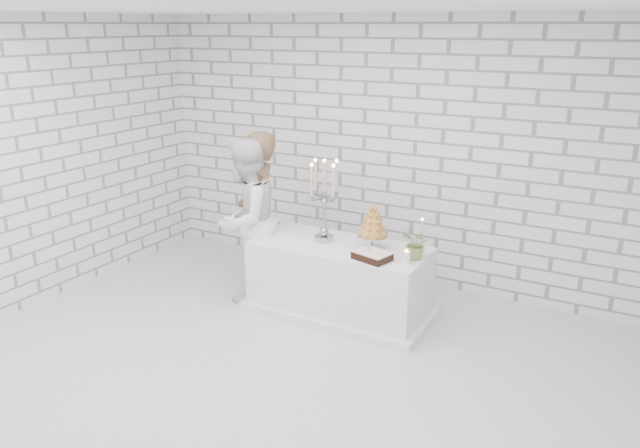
{
  "coord_description": "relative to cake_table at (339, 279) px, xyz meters",
  "views": [
    {
      "loc": [
        2.62,
        -3.86,
        2.88
      ],
      "look_at": [
        -0.09,
        1.04,
        1.05
      ],
      "focal_mm": 34.35,
      "sensor_mm": 36.0,
      "label": 1
    }
  ],
  "objects": [
    {
      "name": "flowers",
      "position": [
        0.81,
        0.01,
        0.53
      ],
      "size": [
        0.34,
        0.32,
        0.3
      ],
      "primitive_type": "imported",
      "rotation": [
        0.0,
        0.0,
        -0.4
      ],
      "color": "#4F7340",
      "rests_on": "cake_table"
    },
    {
      "name": "candelabra",
      "position": [
        -0.2,
        0.04,
        0.81
      ],
      "size": [
        0.44,
        0.44,
        0.86
      ],
      "primitive_type": null,
      "rotation": [
        0.0,
        0.0,
        0.34
      ],
      "color": "#95959E",
      "rests_on": "cake_table"
    },
    {
      "name": "ground",
      "position": [
        0.02,
        -1.34,
        -0.38
      ],
      "size": [
        6.0,
        5.0,
        0.01
      ],
      "primitive_type": "cube",
      "color": "silver",
      "rests_on": "ground"
    },
    {
      "name": "ceiling",
      "position": [
        0.02,
        -1.34,
        2.62
      ],
      "size": [
        6.0,
        5.0,
        0.01
      ],
      "primitive_type": "cube",
      "color": "white",
      "rests_on": "ground"
    },
    {
      "name": "groom",
      "position": [
        -1.05,
        0.08,
        0.53
      ],
      "size": [
        0.64,
        0.77,
        1.81
      ],
      "primitive_type": "imported",
      "rotation": [
        0.0,
        0.0,
        -1.21
      ],
      "color": "brown",
      "rests_on": "ground"
    },
    {
      "name": "cake_table",
      "position": [
        0.0,
        0.0,
        0.0
      ],
      "size": [
        1.8,
        0.8,
        0.75
      ],
      "primitive_type": "cube",
      "color": "white",
      "rests_on": "ground"
    },
    {
      "name": "croquembouche",
      "position": [
        0.34,
        0.05,
        0.61
      ],
      "size": [
        0.36,
        0.36,
        0.47
      ],
      "primitive_type": null,
      "rotation": [
        0.0,
        0.0,
        -0.2
      ],
      "color": "olive",
      "rests_on": "cake_table"
    },
    {
      "name": "pillar_candle",
      "position": [
        0.78,
        -0.15,
        0.44
      ],
      "size": [
        0.08,
        0.08,
        0.12
      ],
      "primitive_type": "cylinder",
      "rotation": [
        0.0,
        0.0,
        0.01
      ],
      "color": "white",
      "rests_on": "cake_table"
    },
    {
      "name": "wall_left",
      "position": [
        -2.98,
        -1.34,
        1.12
      ],
      "size": [
        0.01,
        5.0,
        3.0
      ],
      "primitive_type": "cube",
      "color": "white",
      "rests_on": "ground"
    },
    {
      "name": "extra_taper",
      "position": [
        0.78,
        0.23,
        0.54
      ],
      "size": [
        0.06,
        0.06,
        0.32
      ],
      "primitive_type": "cylinder",
      "rotation": [
        0.0,
        0.0,
        -0.05
      ],
      "color": "beige",
      "rests_on": "cake_table"
    },
    {
      "name": "chocolate_cake",
      "position": [
        0.46,
        -0.21,
        0.42
      ],
      "size": [
        0.38,
        0.32,
        0.08
      ],
      "primitive_type": "cube",
      "rotation": [
        0.0,
        0.0,
        -0.26
      ],
      "color": "black",
      "rests_on": "cake_table"
    },
    {
      "name": "wall_back",
      "position": [
        0.02,
        1.16,
        1.12
      ],
      "size": [
        6.0,
        0.01,
        3.0
      ],
      "primitive_type": "cube",
      "color": "white",
      "rests_on": "ground"
    },
    {
      "name": "bride",
      "position": [
        -1.07,
        -0.12,
        0.51
      ],
      "size": [
        0.68,
        0.87,
        1.76
      ],
      "primitive_type": "imported",
      "rotation": [
        0.0,
        0.0,
        -1.55
      ],
      "color": "white",
      "rests_on": "ground"
    }
  ]
}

